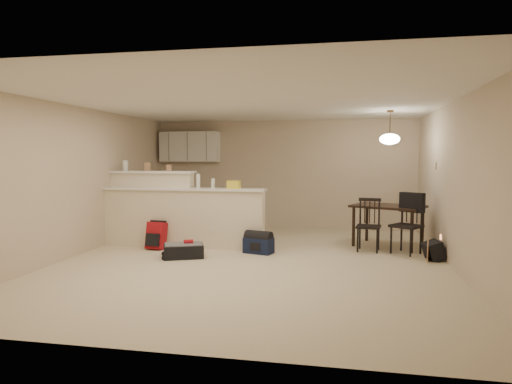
% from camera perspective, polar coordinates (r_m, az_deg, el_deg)
% --- Properties ---
extents(room, '(7.00, 7.02, 2.50)m').
position_cam_1_polar(room, '(7.16, -0.27, 1.17)').
color(room, beige).
rests_on(room, ground).
extents(breakfast_bar, '(3.08, 0.58, 1.39)m').
position_cam_1_polar(breakfast_bar, '(8.65, -10.49, -2.62)').
color(breakfast_bar, beige).
rests_on(breakfast_bar, ground).
extents(upper_cabinets, '(1.40, 0.34, 0.70)m').
position_cam_1_polar(upper_cabinets, '(10.94, -8.27, 5.62)').
color(upper_cabinets, white).
rests_on(upper_cabinets, room).
extents(kitchen_counter, '(1.80, 0.60, 0.90)m').
position_cam_1_polar(kitchen_counter, '(10.82, -7.41, -2.05)').
color(kitchen_counter, white).
rests_on(kitchen_counter, ground).
extents(thermostat, '(0.02, 0.12, 0.12)m').
position_cam_1_polar(thermostat, '(8.71, 21.51, 3.08)').
color(thermostat, beige).
rests_on(thermostat, room).
extents(jar, '(0.10, 0.10, 0.20)m').
position_cam_1_polar(jar, '(9.12, -16.02, 3.19)').
color(jar, silver).
rests_on(jar, breakfast_bar).
extents(cereal_box, '(0.10, 0.07, 0.16)m').
position_cam_1_polar(cereal_box, '(8.93, -13.40, 3.09)').
color(cereal_box, '#A37954').
rests_on(cereal_box, breakfast_bar).
extents(small_box, '(0.08, 0.06, 0.12)m').
position_cam_1_polar(small_box, '(8.76, -10.81, 2.98)').
color(small_box, '#A37954').
rests_on(small_box, breakfast_bar).
extents(bottle_a, '(0.07, 0.07, 0.26)m').
position_cam_1_polar(bottle_a, '(8.34, -7.23, 1.38)').
color(bottle_a, silver).
rests_on(bottle_a, breakfast_bar).
extents(bottle_b, '(0.06, 0.06, 0.18)m').
position_cam_1_polar(bottle_b, '(8.26, -5.41, 1.08)').
color(bottle_b, silver).
rests_on(bottle_b, breakfast_bar).
extents(bag_lump, '(0.22, 0.18, 0.14)m').
position_cam_1_polar(bag_lump, '(8.16, -2.80, 0.92)').
color(bag_lump, '#A37954').
rests_on(bag_lump, breakfast_bar).
extents(dining_table, '(1.46, 1.25, 0.77)m').
position_cam_1_polar(dining_table, '(8.74, 16.19, -2.21)').
color(dining_table, black).
rests_on(dining_table, ground).
extents(pendant_lamp, '(0.36, 0.36, 0.62)m').
position_cam_1_polar(pendant_lamp, '(8.69, 16.37, 6.43)').
color(pendant_lamp, brown).
rests_on(pendant_lamp, room).
extents(dining_chair_near, '(0.46, 0.44, 0.92)m').
position_cam_1_polar(dining_chair_near, '(8.26, 13.89, -4.03)').
color(dining_chair_near, black).
rests_on(dining_chair_near, ground).
extents(dining_chair_far, '(0.61, 0.61, 1.02)m').
position_cam_1_polar(dining_chair_far, '(8.20, 18.27, -3.84)').
color(dining_chair_far, black).
rests_on(dining_chair_far, ground).
extents(suitcase, '(0.75, 0.63, 0.22)m').
position_cam_1_polar(suitcase, '(7.66, -9.05, -7.30)').
color(suitcase, black).
rests_on(suitcase, ground).
extents(red_backpack, '(0.34, 0.24, 0.48)m').
position_cam_1_polar(red_backpack, '(8.42, -12.35, -5.36)').
color(red_backpack, '#A8131B').
rests_on(red_backpack, ground).
extents(navy_duffel, '(0.54, 0.39, 0.27)m').
position_cam_1_polar(navy_duffel, '(7.90, 0.32, -6.70)').
color(navy_duffel, '#111A36').
rests_on(navy_duffel, ground).
extents(black_daypack, '(0.30, 0.38, 0.30)m').
position_cam_1_polar(black_daypack, '(7.90, 21.35, -6.89)').
color(black_daypack, black).
rests_on(black_daypack, ground).
extents(cardboard_sheet, '(0.09, 0.39, 0.30)m').
position_cam_1_polar(cardboard_sheet, '(7.85, 20.67, -6.93)').
color(cardboard_sheet, '#A37954').
rests_on(cardboard_sheet, ground).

